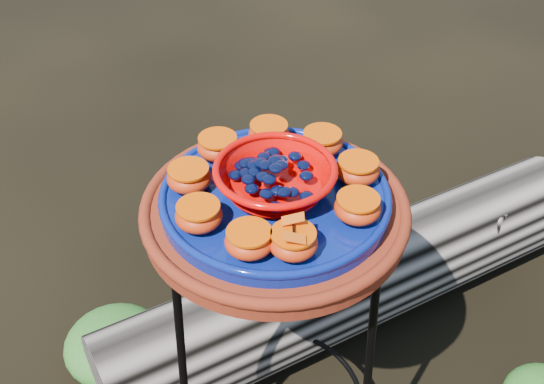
{
  "coord_description": "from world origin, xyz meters",
  "views": [
    {
      "loc": [
        -0.03,
        -0.89,
        1.5
      ],
      "look_at": [
        -0.01,
        0.0,
        0.77
      ],
      "focal_mm": 45.0,
      "sensor_mm": 36.0,
      "label": 1
    }
  ],
  "objects_px": {
    "plant_stand": "(275,346)",
    "red_bowl": "(275,180)",
    "cobalt_plate": "(275,199)",
    "driftwood_log": "(355,280)",
    "terracotta_saucer": "(275,213)"
  },
  "relations": [
    {
      "from": "terracotta_saucer",
      "to": "red_bowl",
      "type": "bearing_deg",
      "value": 0.0
    },
    {
      "from": "plant_stand",
      "to": "cobalt_plate",
      "type": "xyz_separation_m",
      "value": [
        0.0,
        0.0,
        0.4
      ]
    },
    {
      "from": "plant_stand",
      "to": "red_bowl",
      "type": "height_order",
      "value": "red_bowl"
    },
    {
      "from": "plant_stand",
      "to": "red_bowl",
      "type": "distance_m",
      "value": 0.44
    },
    {
      "from": "cobalt_plate",
      "to": "driftwood_log",
      "type": "xyz_separation_m",
      "value": [
        0.23,
        0.39,
        -0.62
      ]
    },
    {
      "from": "red_bowl",
      "to": "driftwood_log",
      "type": "relative_size",
      "value": 0.14
    },
    {
      "from": "red_bowl",
      "to": "terracotta_saucer",
      "type": "bearing_deg",
      "value": 0.0
    },
    {
      "from": "cobalt_plate",
      "to": "terracotta_saucer",
      "type": "bearing_deg",
      "value": 0.0
    },
    {
      "from": "plant_stand",
      "to": "driftwood_log",
      "type": "relative_size",
      "value": 0.49
    },
    {
      "from": "cobalt_plate",
      "to": "plant_stand",
      "type": "bearing_deg",
      "value": 0.0
    },
    {
      "from": "plant_stand",
      "to": "red_bowl",
      "type": "relative_size",
      "value": 3.57
    },
    {
      "from": "red_bowl",
      "to": "driftwood_log",
      "type": "distance_m",
      "value": 0.8
    },
    {
      "from": "cobalt_plate",
      "to": "red_bowl",
      "type": "relative_size",
      "value": 2.0
    },
    {
      "from": "plant_stand",
      "to": "cobalt_plate",
      "type": "bearing_deg",
      "value": 0.0
    },
    {
      "from": "terracotta_saucer",
      "to": "plant_stand",
      "type": "bearing_deg",
      "value": 0.0
    }
  ]
}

